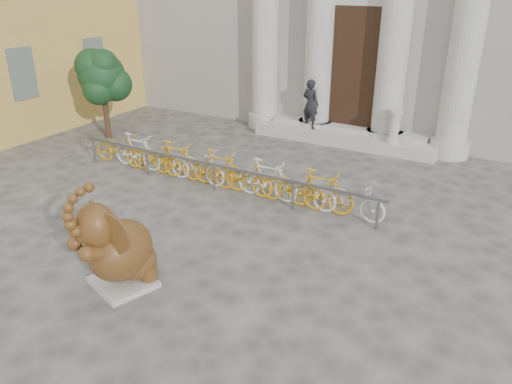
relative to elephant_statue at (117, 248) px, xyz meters
The scene contains 7 objects.
ground 0.93m from the elephant_statue, 31.32° to the left, with size 80.00×80.00×0.00m, color #474442.
entrance_steps 9.72m from the elephant_statue, 87.18° to the left, with size 6.00×1.20×0.36m, color #A8A59E.
elephant_statue is the anchor object (origin of this frame).
bike_rack 4.69m from the elephant_statue, 102.00° to the left, with size 8.87×0.53×1.00m.
tree 9.17m from the elephant_statue, 136.48° to the left, with size 1.70×1.55×2.94m.
pedestrian 9.61m from the elephant_statue, 94.26° to the left, with size 0.59×0.39×1.62m, color black.
balustrade_post 9.63m from the elephant_statue, 77.23° to the left, with size 0.42×0.42×1.02m.
Camera 1 is at (5.32, -5.55, 5.08)m, focal length 35.00 mm.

